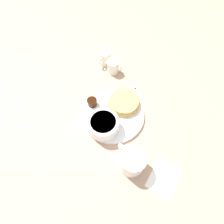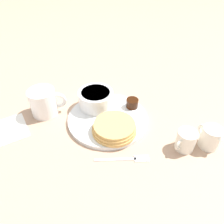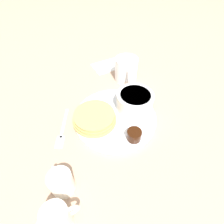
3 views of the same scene
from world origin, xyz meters
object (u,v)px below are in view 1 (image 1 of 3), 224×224
(plate, at_px, (113,114))
(bowl, at_px, (103,124))
(creamer_pitcher_near, at_px, (113,67))
(creamer_pitcher_far, at_px, (105,58))
(coffee_mug, at_px, (132,161))
(fork, at_px, (138,91))

(plate, height_order, bowl, bowl)
(creamer_pitcher_near, relative_size, creamer_pitcher_far, 0.95)
(creamer_pitcher_near, bearing_deg, coffee_mug, -127.86)
(plate, bearing_deg, creamer_pitcher_near, 43.94)
(plate, xyz_separation_m, coffee_mug, (-0.09, -0.17, 0.04))
(creamer_pitcher_far, bearing_deg, creamer_pitcher_near, -100.59)
(plate, height_order, creamer_pitcher_near, creamer_pitcher_near)
(creamer_pitcher_far, bearing_deg, plate, -128.39)
(coffee_mug, bearing_deg, creamer_pitcher_far, 55.73)
(creamer_pitcher_near, bearing_deg, bowl, -142.43)
(plate, xyz_separation_m, creamer_pitcher_near, (0.16, 0.16, 0.02))
(coffee_mug, distance_m, creamer_pitcher_near, 0.42)
(coffee_mug, xyz_separation_m, creamer_pitcher_far, (0.27, 0.39, -0.01))
(coffee_mug, distance_m, fork, 0.31)
(bowl, relative_size, fork, 0.78)
(coffee_mug, height_order, creamer_pitcher_far, coffee_mug)
(coffee_mug, distance_m, creamer_pitcher_far, 0.48)
(bowl, relative_size, creamer_pitcher_far, 1.43)
(plate, relative_size, creamer_pitcher_far, 3.19)
(plate, bearing_deg, fork, 2.27)
(plate, distance_m, creamer_pitcher_near, 0.23)
(plate, height_order, coffee_mug, coffee_mug)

